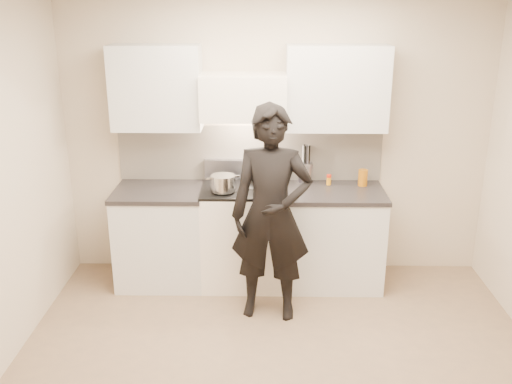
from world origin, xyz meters
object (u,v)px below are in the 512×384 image
at_px(counter_right, 332,236).
at_px(person, 271,215).
at_px(utensil_crock, 306,171).
at_px(stove, 244,234).
at_px(wok, 261,171).

height_order(counter_right, person, person).
relative_size(counter_right, person, 0.51).
height_order(utensil_crock, person, person).
xyz_separation_m(stove, counter_right, (0.83, 0.00, -0.01)).
xyz_separation_m(wok, utensil_crock, (0.43, 0.10, -0.03)).
distance_m(wok, person, 0.76).
height_order(stove, utensil_crock, utensil_crock).
height_order(counter_right, wok, wok).
bearing_deg(counter_right, stove, -180.00).
bearing_deg(person, stove, 118.29).
relative_size(stove, counter_right, 1.04).
distance_m(utensil_crock, person, 0.91).
distance_m(counter_right, wok, 0.91).
bearing_deg(stove, utensil_crock, 22.91).
bearing_deg(wok, counter_right, -12.06).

